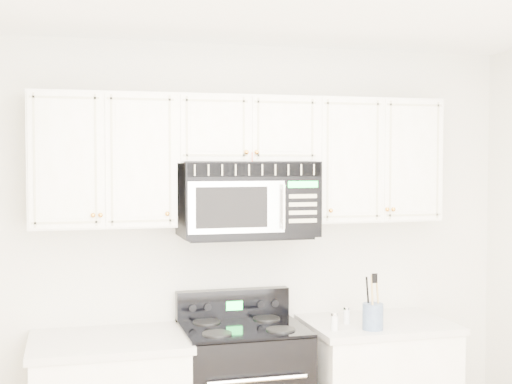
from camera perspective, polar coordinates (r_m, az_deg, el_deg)
name	(u,v)px	position (r m, az deg, el deg)	size (l,w,h in m)	color
room	(344,317)	(2.77, 7.05, -9.88)	(3.51, 3.51, 2.61)	#9B7042
upper_cabinets	(244,154)	(4.22, -1.00, 3.09)	(2.44, 0.37, 0.75)	white
microwave	(247,199)	(4.19, -0.71, -0.53)	(0.79, 0.45, 0.44)	black
utensil_crock	(373,316)	(4.21, 9.33, -9.74)	(0.12, 0.12, 0.32)	slate
shaker_salt	(347,315)	(4.34, 7.26, -9.74)	(0.04, 0.04, 0.10)	silver
shaker_pepper	(334,321)	(4.17, 6.29, -10.26)	(0.04, 0.04, 0.10)	silver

